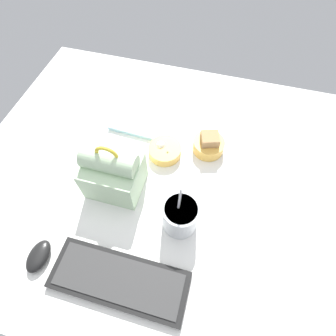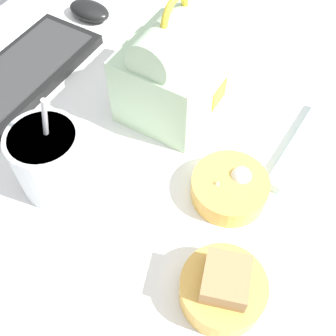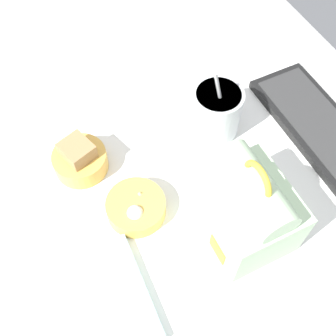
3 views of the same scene
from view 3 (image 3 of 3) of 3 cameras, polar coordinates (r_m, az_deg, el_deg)
desk_surface at (r=86.58cm, az=-1.03°, el=-1.32°), size 140.00×110.00×2.00cm
keyboard at (r=96.60cm, az=20.15°, el=4.76°), size 36.92×13.71×2.10cm
lunch_bag at (r=74.34cm, az=10.70°, el=-5.38°), size 16.88×14.26×21.12cm
soup_cup at (r=88.62cm, az=6.56°, el=7.69°), size 10.38×10.38×18.25cm
bento_bowl_sandwich at (r=86.21cm, az=-11.85°, el=1.18°), size 10.89×10.89×7.63cm
bento_bowl_snacks at (r=80.30cm, az=-4.34°, el=-5.28°), size 11.35×11.35×4.88cm
chopstick_case at (r=75.93cm, az=-4.07°, el=-15.73°), size 19.80×3.29×1.60cm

